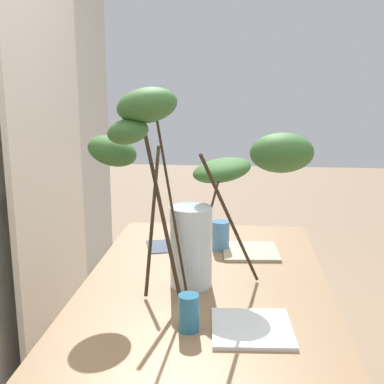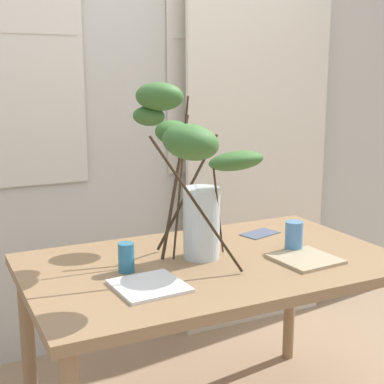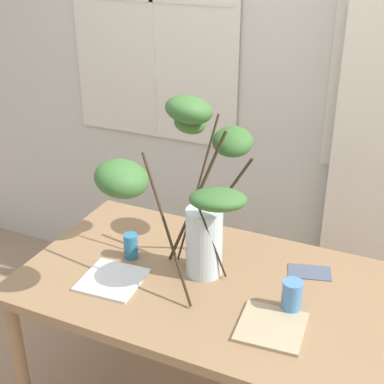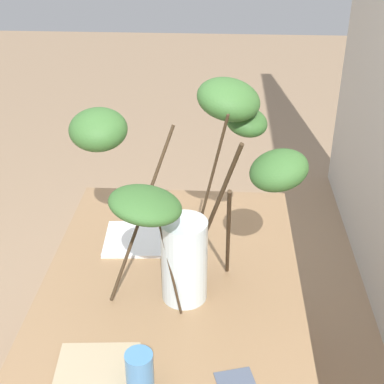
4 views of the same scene
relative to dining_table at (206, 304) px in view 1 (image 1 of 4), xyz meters
name	(u,v)px [view 1 (image 1 of 4)]	position (x,y,z in m)	size (l,w,h in m)	color
curtain_sheer_side	(48,141)	(0.78, 0.87, 0.50)	(0.95, 0.03, 2.38)	silver
dining_table	(206,304)	(0.00, 0.00, 0.00)	(1.48, 0.89, 0.78)	#93704C
vase_with_branches	(190,183)	(-0.07, 0.05, 0.47)	(0.58, 0.79, 0.73)	silver
drinking_glass_blue_left	(189,313)	(-0.35, 0.03, 0.14)	(0.06, 0.06, 0.11)	teal
drinking_glass_blue_right	(221,235)	(0.37, -0.04, 0.15)	(0.08, 0.08, 0.13)	#4C84BC
plate_square_left	(252,328)	(-0.34, -0.16, 0.09)	(0.24, 0.24, 0.01)	white
plate_square_right	(250,251)	(0.34, -0.17, 0.09)	(0.23, 0.23, 0.01)	tan
napkin_folded	(160,246)	(0.38, 0.23, 0.08)	(0.18, 0.11, 0.00)	#4C566B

